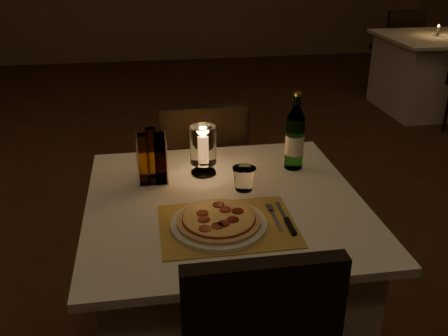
{
  "coord_description": "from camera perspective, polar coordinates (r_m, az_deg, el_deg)",
  "views": [
    {
      "loc": [
        -0.14,
        -2.2,
        1.62
      ],
      "look_at": [
        0.12,
        -0.6,
        0.86
      ],
      "focal_mm": 40.0,
      "sensor_mm": 36.0,
      "label": 1
    }
  ],
  "objects": [
    {
      "name": "neighbor_table_right",
      "position": [
        5.46,
        22.52,
        9.95
      ],
      "size": [
        1.0,
        1.0,
        0.74
      ],
      "color": "white",
      "rests_on": "ground"
    },
    {
      "name": "hurricane_candle",
      "position": [
        1.98,
        -2.41,
        2.45
      ],
      "size": [
        0.11,
        0.11,
        0.2
      ],
      "color": "white",
      "rests_on": "main_table"
    },
    {
      "name": "knife",
      "position": [
        1.68,
        7.35,
        -6.25
      ],
      "size": [
        0.02,
        0.22,
        0.01
      ],
      "color": "black",
      "rests_on": "placemat"
    },
    {
      "name": "neighbor_chair_rb",
      "position": [
        6.03,
        19.38,
        13.43
      ],
      "size": [
        0.42,
        0.42,
        0.9
      ],
      "color": "black",
      "rests_on": "ground"
    },
    {
      "name": "water_bottle",
      "position": [
        2.05,
        8.1,
        3.38
      ],
      "size": [
        0.08,
        0.08,
        0.32
      ],
      "color": "#61B463",
      "rests_on": "main_table"
    },
    {
      "name": "chair_far",
      "position": [
        2.54,
        -2.49,
        0.17
      ],
      "size": [
        0.42,
        0.42,
        0.9
      ],
      "color": "black",
      "rests_on": "ground"
    },
    {
      "name": "plate",
      "position": [
        1.66,
        -0.61,
        -6.42
      ],
      "size": [
        0.32,
        0.32,
        0.01
      ],
      "primitive_type": "cylinder",
      "color": "white",
      "rests_on": "placemat"
    },
    {
      "name": "pizza",
      "position": [
        1.65,
        -0.61,
        -5.94
      ],
      "size": [
        0.28,
        0.28,
        0.02
      ],
      "color": "#D8B77F",
      "rests_on": "plate"
    },
    {
      "name": "cruet_caddy",
      "position": [
        1.94,
        -8.22,
        1.08
      ],
      "size": [
        0.12,
        0.12,
        0.21
      ],
      "color": "white",
      "rests_on": "main_table"
    },
    {
      "name": "placemat",
      "position": [
        1.67,
        0.42,
        -6.6
      ],
      "size": [
        0.45,
        0.34,
        0.0
      ],
      "primitive_type": "cube",
      "color": "gold",
      "rests_on": "main_table"
    },
    {
      "name": "main_table",
      "position": [
        2.03,
        0.09,
        -12.8
      ],
      "size": [
        1.0,
        1.0,
        0.74
      ],
      "color": "white",
      "rests_on": "ground"
    },
    {
      "name": "floor",
      "position": [
        2.74,
        -4.5,
        -11.57
      ],
      "size": [
        8.0,
        10.0,
        0.02
      ],
      "primitive_type": "cube",
      "color": "#4D2A18",
      "rests_on": "ground"
    },
    {
      "name": "neighbor_candle_right",
      "position": [
        5.38,
        23.26,
        14.19
      ],
      "size": [
        0.03,
        0.03,
        0.11
      ],
      "color": "white",
      "rests_on": "neighbor_table_right"
    },
    {
      "name": "tumbler",
      "position": [
        1.88,
        2.31,
        -1.24
      ],
      "size": [
        0.09,
        0.09,
        0.09
      ],
      "primitive_type": null,
      "color": "white",
      "rests_on": "main_table"
    },
    {
      "name": "fork",
      "position": [
        1.73,
        5.67,
        -5.42
      ],
      "size": [
        0.02,
        0.18,
        0.0
      ],
      "color": "silver",
      "rests_on": "placemat"
    }
  ]
}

